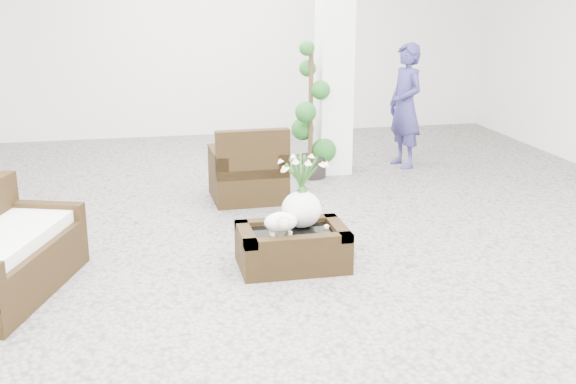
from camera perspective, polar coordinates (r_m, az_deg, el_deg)
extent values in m
plane|color=gray|center=(6.35, -0.19, -5.13)|extent=(11.00, 11.00, 0.00)
cube|color=white|center=(8.95, 3.73, 12.55)|extent=(0.40, 0.40, 3.50)
cube|color=#34240F|center=(6.09, 0.35, -4.53)|extent=(0.90, 0.60, 0.31)
ellipsoid|color=white|center=(5.89, -0.58, -2.57)|extent=(0.28, 0.23, 0.21)
cylinder|color=white|center=(6.12, 3.06, -2.75)|extent=(0.04, 0.04, 0.03)
cube|color=#34240F|center=(7.95, -3.21, 2.39)|extent=(0.81, 0.78, 0.84)
cube|color=#34240F|center=(5.90, -21.60, -3.96)|extent=(1.16, 1.62, 0.79)
imported|color=navy|center=(9.45, 9.28, 6.75)|extent=(0.49, 0.65, 1.60)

